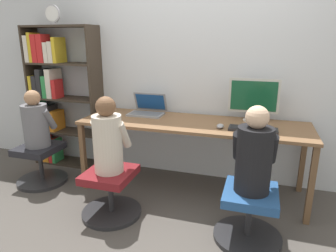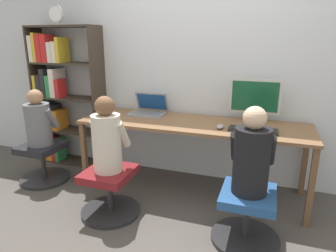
# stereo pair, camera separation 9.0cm
# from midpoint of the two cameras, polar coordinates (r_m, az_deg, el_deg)

# --- Properties ---
(ground_plane) EXTENTS (14.00, 14.00, 0.00)m
(ground_plane) POSITION_cam_midpoint_polar(r_m,az_deg,el_deg) (3.03, 2.00, -14.87)
(ground_plane) COLOR #4C4742
(wall_back) EXTENTS (10.00, 0.05, 2.60)m
(wall_back) POSITION_cam_midpoint_polar(r_m,az_deg,el_deg) (3.34, 5.76, 11.64)
(wall_back) COLOR silver
(wall_back) RESTS_ON ground_plane
(desk) EXTENTS (2.30, 0.69, 0.76)m
(desk) POSITION_cam_midpoint_polar(r_m,az_deg,el_deg) (3.06, 3.86, -0.40)
(desk) COLOR brown
(desk) RESTS_ON ground_plane
(desktop_monitor) EXTENTS (0.50, 0.18, 0.43)m
(desktop_monitor) POSITION_cam_midpoint_polar(r_m,az_deg,el_deg) (3.13, 15.17, 5.01)
(desktop_monitor) COLOR beige
(desktop_monitor) RESTS_ON desk
(laptop) EXTENTS (0.38, 0.32, 0.23)m
(laptop) POSITION_cam_midpoint_polar(r_m,az_deg,el_deg) (3.35, -4.73, 3.06)
(laptop) COLOR gray
(laptop) RESTS_ON desk
(keyboard) EXTENTS (0.44, 0.16, 0.03)m
(keyboard) POSITION_cam_midpoint_polar(r_m,az_deg,el_deg) (2.85, 15.02, -0.58)
(keyboard) COLOR #232326
(keyboard) RESTS_ON desk
(computer_mouse_by_keyboard) EXTENTS (0.07, 0.11, 0.04)m
(computer_mouse_by_keyboard) POSITION_cam_midpoint_polar(r_m,az_deg,el_deg) (2.86, 9.02, -0.03)
(computer_mouse_by_keyboard) COLOR #99999E
(computer_mouse_by_keyboard) RESTS_ON desk
(office_chair_left) EXTENTS (0.55, 0.55, 0.43)m
(office_chair_left) POSITION_cam_midpoint_polar(r_m,az_deg,el_deg) (2.55, 14.15, -15.98)
(office_chair_left) COLOR #262628
(office_chair_left) RESTS_ON ground_plane
(office_chair_right) EXTENTS (0.55, 0.55, 0.43)m
(office_chair_right) POSITION_cam_midpoint_polar(r_m,az_deg,el_deg) (2.85, -11.76, -12.21)
(office_chair_right) COLOR #262628
(office_chair_right) RESTS_ON ground_plane
(person_at_monitor) EXTENTS (0.33, 0.31, 0.67)m
(person_at_monitor) POSITION_cam_midpoint_polar(r_m,az_deg,el_deg) (2.33, 15.02, -5.27)
(person_at_monitor) COLOR black
(person_at_monitor) RESTS_ON office_chair_left
(person_at_laptop) EXTENTS (0.31, 0.30, 0.67)m
(person_at_laptop) POSITION_cam_midpoint_polar(r_m,az_deg,el_deg) (2.65, -12.35, -2.38)
(person_at_laptop) COLOR beige
(person_at_laptop) RESTS_ON office_chair_right
(bookshelf) EXTENTS (0.90, 0.29, 1.72)m
(bookshelf) POSITION_cam_midpoint_polar(r_m,az_deg,el_deg) (4.00, -21.40, 5.15)
(bookshelf) COLOR #382D23
(bookshelf) RESTS_ON ground_plane
(desk_clock) EXTENTS (0.19, 0.03, 0.21)m
(desk_clock) POSITION_cam_midpoint_polar(r_m,az_deg,el_deg) (3.81, -21.83, 19.16)
(desk_clock) COLOR #B2B2B7
(desk_clock) RESTS_ON bookshelf
(office_chair_side) EXTENTS (0.55, 0.55, 0.43)m
(office_chair_side) POSITION_cam_midpoint_polar(r_m,az_deg,el_deg) (3.68, -23.73, -6.53)
(office_chair_side) COLOR #262628
(office_chair_side) RESTS_ON ground_plane
(person_near_shelf) EXTENTS (0.33, 0.30, 0.62)m
(person_near_shelf) POSITION_cam_midpoint_polar(r_m,az_deg,el_deg) (3.54, -24.55, 0.69)
(person_near_shelf) COLOR slate
(person_near_shelf) RESTS_ON office_chair_side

